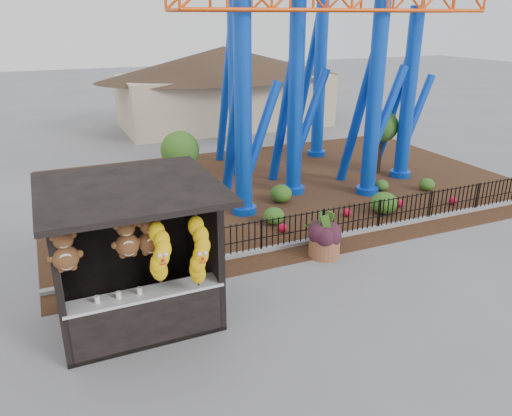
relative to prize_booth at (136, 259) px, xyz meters
name	(u,v)px	position (x,y,z in m)	size (l,w,h in m)	color
ground	(284,313)	(3.00, -0.90, -1.54)	(120.00, 120.00, 0.00)	slate
mulch_bed	(284,186)	(7.00, 7.10, -1.53)	(18.00, 12.00, 0.02)	#331E11
curb	(357,232)	(7.00, 2.10, -1.48)	(18.00, 0.18, 0.12)	gray
prize_booth	(136,259)	(0.00, 0.00, 0.00)	(3.50, 3.40, 3.12)	black
picket_fence	(382,214)	(7.90, 2.10, -1.04)	(12.20, 0.06, 1.00)	black
roller_coaster	(312,10)	(8.12, 7.33, 4.90)	(11.00, 6.37, 10.82)	blue
terracotta_planter	(324,247)	(5.31, 1.22, -1.26)	(0.86, 0.86, 0.55)	brown
planter_foliage	(325,227)	(5.31, 1.22, -0.67)	(0.70, 0.70, 0.64)	#311320
potted_plant	(318,232)	(5.45, 1.80, -1.07)	(0.85, 0.74, 0.94)	#2C5218
landscaping	(346,199)	(7.91, 4.11, -1.22)	(7.40, 3.20, 0.72)	#2E5719
pavilion	(224,73)	(9.00, 19.10, 1.53)	(15.00, 15.00, 4.80)	#BFAD8C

